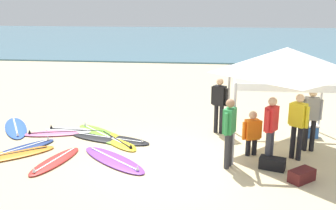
{
  "coord_description": "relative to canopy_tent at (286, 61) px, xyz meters",
  "views": [
    {
      "loc": [
        0.84,
        -8.96,
        3.89
      ],
      "look_at": [
        -0.32,
        1.71,
        1.0
      ],
      "focal_mm": 41.03,
      "sensor_mm": 36.0,
      "label": 1
    }
  ],
  "objects": [
    {
      "name": "person_orange",
      "position": [
        -0.86,
        -0.73,
        -1.73
      ],
      "size": [
        0.52,
        0.33,
        1.2
      ],
      "color": "black",
      "rests_on": "ground"
    },
    {
      "name": "surfboard_orange",
      "position": [
        -7.22,
        -1.57,
        -2.35
      ],
      "size": [
        2.42,
        2.07,
        0.19
      ],
      "color": "orange",
      "rests_on": "ground"
    },
    {
      "name": "sea",
      "position": [
        -2.85,
        32.45,
        -2.34
      ],
      "size": [
        80.0,
        36.0,
        0.1
      ],
      "primitive_type": "cube",
      "color": "teal",
      "rests_on": "ground"
    },
    {
      "name": "surfboard_purple",
      "position": [
        -4.35,
        -1.51,
        -2.35
      ],
      "size": [
        2.21,
        2.0,
        0.19
      ],
      "color": "purple",
      "rests_on": "ground"
    },
    {
      "name": "person_yellow",
      "position": [
        0.23,
        -0.87,
        -1.4
      ],
      "size": [
        0.44,
        0.4,
        1.71
      ],
      "color": "black",
      "rests_on": "ground"
    },
    {
      "name": "gear_bag_by_pole",
      "position": [
        -0.44,
        -1.55,
        -2.25
      ],
      "size": [
        0.67,
        0.5,
        0.28
      ],
      "primitive_type": "cube",
      "rotation": [
        0.0,
        0.0,
        2.82
      ],
      "color": "black",
      "rests_on": "ground"
    },
    {
      "name": "ground_plane",
      "position": [
        -2.85,
        -1.34,
        -2.39
      ],
      "size": [
        80.0,
        80.0,
        0.0
      ],
      "primitive_type": "plane",
      "color": "beige"
    },
    {
      "name": "surfboard_white",
      "position": [
        -6.07,
        0.58,
        -2.35
      ],
      "size": [
        2.02,
        0.64,
        0.19
      ],
      "color": "white",
      "rests_on": "ground"
    },
    {
      "name": "surfboard_navy",
      "position": [
        -6.98,
        -1.0,
        -2.35
      ],
      "size": [
        1.48,
        1.81,
        0.19
      ],
      "color": "navy",
      "rests_on": "ground"
    },
    {
      "name": "surfboard_lime",
      "position": [
        -5.17,
        0.33,
        -2.35
      ],
      "size": [
        2.26,
        2.17,
        0.19
      ],
      "color": "#7AD12D",
      "rests_on": "ground"
    },
    {
      "name": "person_green",
      "position": [
        -1.5,
        -1.55,
        -1.4
      ],
      "size": [
        0.34,
        0.51,
        1.71
      ],
      "color": "#2D2D33",
      "rests_on": "ground"
    },
    {
      "name": "person_red",
      "position": [
        -0.49,
        -1.28,
        -1.4
      ],
      "size": [
        0.38,
        0.48,
        1.71
      ],
      "color": "#383842",
      "rests_on": "ground"
    },
    {
      "name": "person_grey",
      "position": [
        0.7,
        -0.24,
        -1.4
      ],
      "size": [
        0.55,
        0.24,
        1.71
      ],
      "color": "black",
      "rests_on": "ground"
    },
    {
      "name": "surfboard_pink",
      "position": [
        -6.54,
        0.32,
        -2.35
      ],
      "size": [
        2.1,
        1.07,
        0.19
      ],
      "color": "pink",
      "rests_on": "ground"
    },
    {
      "name": "gear_bag_near_tent",
      "position": [
        0.11,
        -2.16,
        -2.25
      ],
      "size": [
        0.67,
        0.63,
        0.28
      ],
      "primitive_type": "cube",
      "rotation": [
        0.0,
        0.0,
        0.7
      ],
      "color": "#4C1919",
      "rests_on": "ground"
    },
    {
      "name": "surfboard_yellow",
      "position": [
        -4.61,
        -0.12,
        -2.35
      ],
      "size": [
        1.77,
        1.91,
        0.19
      ],
      "color": "yellow",
      "rests_on": "ground"
    },
    {
      "name": "surfboard_black",
      "position": [
        -4.82,
        -0.01,
        -2.35
      ],
      "size": [
        2.58,
        1.27,
        0.19
      ],
      "color": "black",
      "rests_on": "ground"
    },
    {
      "name": "cooler_box",
      "position": [
        0.99,
        0.89,
        -2.19
      ],
      "size": [
        0.5,
        0.36,
        0.39
      ],
      "color": "#2D60B7",
      "rests_on": "ground"
    },
    {
      "name": "person_black",
      "position": [
        -1.68,
        0.95,
        -1.4
      ],
      "size": [
        0.5,
        0.36,
        1.71
      ],
      "color": "black",
      "rests_on": "ground"
    },
    {
      "name": "canopy_tent",
      "position": [
        0.0,
        0.0,
        0.0
      ],
      "size": [
        2.89,
        2.89,
        2.75
      ],
      "color": "#B7B7BC",
      "rests_on": "ground"
    },
    {
      "name": "surfboard_red",
      "position": [
        -5.8,
        -1.74,
        -2.35
      ],
      "size": [
        0.97,
        1.98,
        0.19
      ],
      "color": "red",
      "rests_on": "ground"
    },
    {
      "name": "surfboard_blue",
      "position": [
        -8.07,
        0.66,
        -2.35
      ],
      "size": [
        1.74,
        2.32,
        0.19
      ],
      "color": "blue",
      "rests_on": "ground"
    }
  ]
}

